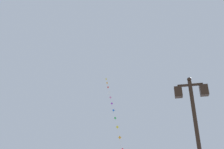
% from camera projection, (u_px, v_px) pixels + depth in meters
% --- Properties ---
extents(twin_lantern_lamp_post, '(1.19, 0.28, 4.45)m').
position_uv_depth(twin_lantern_lamp_post, '(194.00, 113.00, 7.84)').
color(twin_lantern_lamp_post, black).
rests_on(twin_lantern_lamp_post, ground_plane).
extents(kite_train, '(7.14, 16.71, 16.25)m').
position_uv_depth(kite_train, '(113.00, 109.00, 29.37)').
color(kite_train, brown).
rests_on(kite_train, ground_plane).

